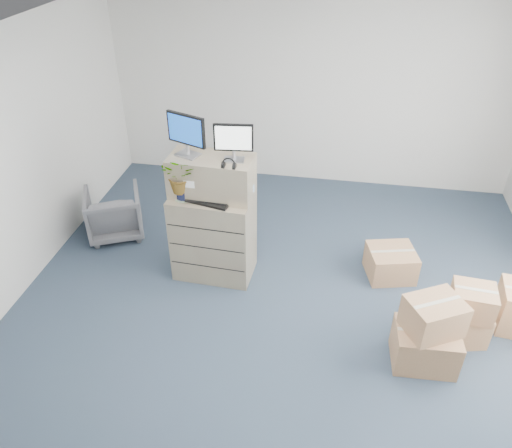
% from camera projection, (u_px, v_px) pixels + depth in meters
% --- Properties ---
extents(ground, '(7.00, 7.00, 0.00)m').
position_uv_depth(ground, '(278.00, 336.00, 5.22)').
color(ground, '#222E3E').
rests_on(ground, ground).
extents(wall_back, '(6.00, 0.02, 2.80)m').
position_uv_depth(wall_back, '(313.00, 93.00, 7.30)').
color(wall_back, silver).
rests_on(wall_back, ground).
extents(filing_cabinet_lower, '(0.94, 0.60, 1.06)m').
position_uv_depth(filing_cabinet_lower, '(214.00, 236.00, 5.81)').
color(filing_cabinet_lower, gray).
rests_on(filing_cabinet_lower, ground).
extents(filing_cabinet_upper, '(0.93, 0.50, 0.45)m').
position_uv_depth(filing_cabinet_upper, '(212.00, 176.00, 5.43)').
color(filing_cabinet_upper, gray).
rests_on(filing_cabinet_upper, filing_cabinet_lower).
extents(monitor_left, '(0.45, 0.26, 0.46)m').
position_uv_depth(monitor_left, '(186.00, 133.00, 5.19)').
color(monitor_left, '#99999E').
rests_on(monitor_left, filing_cabinet_upper).
extents(monitor_right, '(0.41, 0.18, 0.41)m').
position_uv_depth(monitor_right, '(233.00, 140.00, 5.11)').
color(monitor_right, '#99999E').
rests_on(monitor_right, filing_cabinet_upper).
extents(headphones, '(0.14, 0.02, 0.14)m').
position_uv_depth(headphones, '(229.00, 164.00, 5.08)').
color(headphones, black).
rests_on(headphones, filing_cabinet_upper).
extents(keyboard, '(0.57, 0.34, 0.03)m').
position_uv_depth(keyboard, '(207.00, 200.00, 5.42)').
color(keyboard, black).
rests_on(keyboard, filing_cabinet_lower).
extents(mouse, '(0.10, 0.08, 0.03)m').
position_uv_depth(mouse, '(241.00, 202.00, 5.38)').
color(mouse, silver).
rests_on(mouse, filing_cabinet_lower).
extents(water_bottle, '(0.07, 0.07, 0.24)m').
position_uv_depth(water_bottle, '(217.00, 185.00, 5.48)').
color(water_bottle, gray).
rests_on(water_bottle, filing_cabinet_lower).
extents(phone_dock, '(0.06, 0.05, 0.12)m').
position_uv_depth(phone_dock, '(205.00, 192.00, 5.51)').
color(phone_dock, silver).
rests_on(phone_dock, filing_cabinet_lower).
extents(external_drive, '(0.20, 0.15, 0.06)m').
position_uv_depth(external_drive, '(239.00, 193.00, 5.51)').
color(external_drive, black).
rests_on(external_drive, filing_cabinet_lower).
extents(tissue_box, '(0.27, 0.20, 0.09)m').
position_uv_depth(tissue_box, '(242.00, 188.00, 5.47)').
color(tissue_box, '#387DC0').
rests_on(tissue_box, external_drive).
extents(potted_plant, '(0.45, 0.48, 0.41)m').
position_uv_depth(potted_plant, '(182.00, 180.00, 5.35)').
color(potted_plant, '#91AA89').
rests_on(potted_plant, filing_cabinet_lower).
extents(office_chair, '(0.89, 0.87, 0.71)m').
position_uv_depth(office_chair, '(114.00, 211.00, 6.58)').
color(office_chair, '#56565A').
rests_on(office_chair, ground).
extents(cardboard_boxes, '(2.10, 1.87, 0.76)m').
position_uv_depth(cardboard_boxes, '(459.00, 310.00, 5.13)').
color(cardboard_boxes, '#A3724F').
rests_on(cardboard_boxes, ground).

